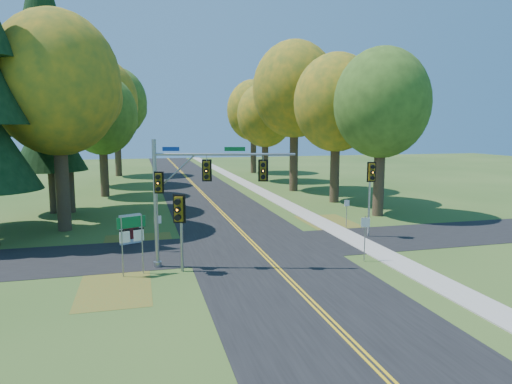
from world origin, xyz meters
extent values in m
plane|color=#2E4D1B|center=(0.00, 0.00, 0.00)|extent=(160.00, 160.00, 0.00)
cube|color=black|center=(0.00, 0.00, 0.01)|extent=(8.00, 160.00, 0.02)
cube|color=black|center=(0.00, 2.00, 0.01)|extent=(60.00, 6.00, 0.02)
cube|color=gold|center=(-0.10, 0.00, 0.03)|extent=(0.10, 160.00, 0.01)
cube|color=gold|center=(0.10, 0.00, 0.03)|extent=(0.10, 160.00, 0.01)
cube|color=#9E998E|center=(6.20, 0.00, 0.03)|extent=(1.60, 160.00, 0.06)
cube|color=brown|center=(-6.50, 4.00, 0.01)|extent=(4.00, 6.00, 0.00)
cube|color=brown|center=(6.80, 6.00, 0.01)|extent=(3.50, 8.00, 0.00)
cube|color=brown|center=(-7.50, -3.00, 0.01)|extent=(3.00, 5.00, 0.00)
cylinder|color=#38281C|center=(-11.20, 9.30, 3.38)|extent=(0.86, 0.86, 6.75)
ellipsoid|color=#C28E19|center=(-11.20, 9.30, 9.55)|extent=(8.00, 8.00, 9.20)
sphere|color=#C28E19|center=(-9.60, 10.50, 8.75)|extent=(4.80, 4.80, 4.80)
sphere|color=#C28E19|center=(-12.60, 8.50, 10.35)|extent=(4.40, 4.40, 4.40)
cylinder|color=#38281C|center=(11.50, 8.70, 3.04)|extent=(0.83, 0.83, 6.08)
ellipsoid|color=#518027|center=(11.50, 8.70, 8.60)|extent=(7.20, 7.20, 8.28)
sphere|color=#518027|center=(12.94, 9.78, 7.88)|extent=(4.32, 4.32, 4.32)
sphere|color=#518027|center=(10.24, 7.98, 9.32)|extent=(3.96, 3.96, 3.96)
cylinder|color=#38281C|center=(-11.80, 16.20, 3.71)|extent=(0.89, 0.89, 7.42)
ellipsoid|color=#C28E19|center=(-11.80, 16.20, 10.43)|extent=(8.60, 8.60, 9.89)
sphere|color=#C28E19|center=(-10.08, 17.49, 9.57)|extent=(5.16, 5.16, 5.16)
sphere|color=#C28E19|center=(-13.30, 15.34, 11.29)|extent=(4.73, 4.73, 4.73)
cylinder|color=#38281C|center=(10.90, 15.50, 3.15)|extent=(0.84, 0.84, 6.30)
ellipsoid|color=#C28E19|center=(10.90, 15.50, 8.96)|extent=(7.60, 7.60, 8.74)
sphere|color=#C28E19|center=(12.42, 16.64, 8.20)|extent=(4.56, 4.56, 4.56)
sphere|color=#C28E19|center=(9.57, 14.74, 9.72)|extent=(4.18, 4.18, 4.18)
cylinder|color=#38281C|center=(-9.60, 24.40, 2.81)|extent=(0.81, 0.81, 5.62)
ellipsoid|color=#518027|center=(-9.60, 24.40, 8.00)|extent=(6.80, 6.80, 7.82)
sphere|color=#518027|center=(-8.24, 25.42, 7.33)|extent=(4.08, 4.08, 4.08)
sphere|color=#518027|center=(-10.79, 23.72, 8.69)|extent=(3.74, 3.74, 3.74)
cylinder|color=#38281C|center=(9.80, 23.60, 3.83)|extent=(0.90, 0.90, 7.65)
ellipsoid|color=#C28E19|center=(9.80, 23.60, 10.73)|extent=(8.80, 8.80, 10.12)
sphere|color=#C28E19|center=(11.56, 24.92, 9.85)|extent=(5.28, 5.28, 5.28)
sphere|color=#C28E19|center=(8.26, 22.72, 11.61)|extent=(4.84, 4.84, 4.84)
cylinder|color=#38281C|center=(-10.20, 33.10, 3.49)|extent=(0.87, 0.87, 6.98)
ellipsoid|color=#C28E19|center=(-10.20, 33.10, 9.85)|extent=(8.20, 8.20, 9.43)
sphere|color=#C28E19|center=(-8.56, 34.33, 9.03)|extent=(4.92, 4.92, 4.92)
sphere|color=#C28E19|center=(-11.63, 32.28, 10.67)|extent=(4.51, 4.51, 4.51)
cylinder|color=#38281C|center=(9.20, 32.80, 2.93)|extent=(0.82, 0.82, 5.85)
ellipsoid|color=#C28E19|center=(9.20, 32.80, 8.30)|extent=(7.00, 7.00, 8.05)
sphere|color=#C28E19|center=(10.60, 33.85, 7.60)|extent=(4.20, 4.20, 4.20)
sphere|color=#C28E19|center=(7.97, 32.10, 9.00)|extent=(3.85, 3.85, 3.85)
cylinder|color=#38281C|center=(-9.00, 44.00, 3.60)|extent=(0.88, 0.88, 7.20)
ellipsoid|color=#518027|center=(-9.00, 44.00, 10.14)|extent=(8.40, 8.40, 9.66)
sphere|color=#518027|center=(-7.32, 45.26, 9.30)|extent=(5.04, 5.04, 5.04)
sphere|color=#518027|center=(-10.47, 43.16, 10.98)|extent=(4.62, 4.62, 4.62)
cylinder|color=#38281C|center=(10.40, 43.50, 3.26)|extent=(0.85, 0.85, 6.53)
ellipsoid|color=#C28E19|center=(10.40, 43.50, 9.26)|extent=(7.80, 7.80, 8.97)
sphere|color=#C28E19|center=(11.96, 44.67, 8.47)|extent=(4.68, 4.68, 4.68)
sphere|color=#C28E19|center=(9.04, 42.72, 10.04)|extent=(4.29, 4.29, 4.29)
cylinder|color=#38281C|center=(-13.00, 16.00, 1.71)|extent=(0.50, 0.50, 3.42)
cone|color=black|center=(-13.00, 16.00, 6.15)|extent=(5.60, 5.60, 5.45)
cone|color=black|center=(-13.00, 16.00, 10.04)|extent=(4.57, 4.57, 5.45)
cone|color=black|center=(-13.00, 16.00, 13.94)|extent=(3.55, 3.55, 5.45)
cylinder|color=gray|center=(-5.61, -0.44, 3.11)|extent=(0.20, 0.20, 6.23)
cylinder|color=gray|center=(-5.61, -0.44, 0.13)|extent=(0.39, 0.39, 0.27)
cylinder|color=gray|center=(-2.40, -1.34, 5.52)|extent=(6.46, 1.93, 0.12)
cylinder|color=gray|center=(-4.67, -0.70, 4.63)|extent=(1.96, 0.62, 1.84)
cylinder|color=gray|center=(-3.21, -1.11, 5.36)|extent=(0.04, 0.04, 0.32)
cube|color=#72590C|center=(-3.21, -1.11, 4.75)|extent=(0.36, 0.34, 0.89)
cube|color=black|center=(-3.21, -1.11, 4.75)|extent=(0.45, 0.15, 1.05)
sphere|color=orange|center=(-3.26, -1.31, 4.75)|extent=(0.16, 0.16, 0.16)
cylinder|color=black|center=(-3.26, -1.31, 5.04)|extent=(0.24, 0.19, 0.21)
cylinder|color=black|center=(-3.26, -1.31, 4.75)|extent=(0.24, 0.19, 0.21)
cylinder|color=black|center=(-3.26, -1.31, 4.47)|extent=(0.24, 0.19, 0.21)
cylinder|color=gray|center=(-0.64, -1.83, 5.36)|extent=(0.04, 0.04, 0.32)
cube|color=#72590C|center=(-0.64, -1.83, 4.75)|extent=(0.36, 0.34, 0.89)
cube|color=black|center=(-0.64, -1.83, 4.75)|extent=(0.45, 0.15, 1.05)
sphere|color=orange|center=(-0.70, -2.03, 4.75)|extent=(0.16, 0.16, 0.16)
cylinder|color=black|center=(-0.70, -2.03, 5.04)|extent=(0.24, 0.19, 0.21)
cylinder|color=black|center=(-0.70, -2.03, 4.75)|extent=(0.24, 0.19, 0.21)
cylinder|color=black|center=(-0.70, -2.03, 4.47)|extent=(0.24, 0.19, 0.21)
cube|color=#72590C|center=(-5.43, -0.62, 4.18)|extent=(0.36, 0.34, 0.89)
cube|color=black|center=(-5.43, -0.62, 4.18)|extent=(0.45, 0.15, 1.05)
sphere|color=orange|center=(-5.48, -0.82, 4.18)|extent=(0.16, 0.16, 0.16)
cylinder|color=black|center=(-5.48, -0.82, 4.47)|extent=(0.24, 0.19, 0.21)
cylinder|color=black|center=(-5.48, -0.82, 4.18)|extent=(0.24, 0.19, 0.21)
cylinder|color=black|center=(-5.48, -0.82, 3.90)|extent=(0.24, 0.19, 0.21)
cube|color=navy|center=(-4.84, -0.65, 5.77)|extent=(0.78, 0.25, 0.20)
cube|color=#0C5926|center=(-1.93, -1.47, 5.77)|extent=(0.95, 0.30, 0.20)
cylinder|color=#9B9FA3|center=(7.44, 2.65, 2.30)|extent=(0.13, 0.13, 4.61)
cube|color=#72590C|center=(7.39, 2.43, 4.08)|extent=(0.42, 0.38, 1.05)
cube|color=black|center=(7.39, 2.43, 4.08)|extent=(0.54, 0.15, 1.24)
sphere|color=orange|center=(7.33, 2.19, 4.08)|extent=(0.19, 0.19, 0.19)
cylinder|color=black|center=(7.33, 2.19, 4.42)|extent=(0.28, 0.22, 0.25)
cylinder|color=black|center=(7.33, 2.19, 4.08)|extent=(0.28, 0.22, 0.25)
cylinder|color=black|center=(7.33, 2.19, 3.75)|extent=(0.28, 0.22, 0.25)
cylinder|color=gray|center=(-4.50, -1.45, 1.82)|extent=(0.14, 0.14, 3.63)
cube|color=#72590C|center=(-4.60, -1.68, 3.07)|extent=(0.49, 0.46, 1.14)
cube|color=black|center=(-4.60, -1.68, 3.07)|extent=(0.56, 0.26, 1.34)
sphere|color=orange|center=(-4.70, -1.92, 3.07)|extent=(0.20, 0.20, 0.20)
cylinder|color=black|center=(-4.70, -1.92, 3.43)|extent=(0.32, 0.27, 0.27)
cylinder|color=black|center=(-4.70, -1.92, 3.07)|extent=(0.32, 0.27, 0.27)
cylinder|color=black|center=(-4.70, -1.92, 2.70)|extent=(0.32, 0.27, 0.27)
cylinder|color=gray|center=(-7.19, -1.58, 1.41)|extent=(0.06, 0.06, 2.82)
cylinder|color=gray|center=(-6.30, -1.28, 1.41)|extent=(0.06, 0.06, 2.82)
cube|color=#0D5D2B|center=(-6.76, -1.41, 2.49)|extent=(1.26, 0.46, 0.52)
cube|color=silver|center=(-6.76, -1.41, 2.49)|extent=(1.07, 0.36, 0.08)
cube|color=silver|center=(-7.07, -1.51, 1.83)|extent=(0.46, 0.19, 0.52)
cube|color=black|center=(-7.07, -1.51, 2.14)|extent=(0.45, 0.15, 0.09)
cube|color=silver|center=(-6.44, -1.30, 1.83)|extent=(0.46, 0.19, 0.52)
cube|color=black|center=(-6.44, -1.30, 2.14)|extent=(0.45, 0.15, 0.09)
cube|color=silver|center=(-6.94, 4.52, 0.88)|extent=(1.24, 0.65, 1.76)
cube|color=maroon|center=(-6.90, 4.43, 0.93)|extent=(0.91, 0.40, 1.27)
cube|color=silver|center=(-7.39, 4.34, 0.15)|extent=(0.10, 0.10, 0.29)
cube|color=silver|center=(-6.49, 4.71, 0.15)|extent=(0.10, 0.10, 0.29)
cylinder|color=gray|center=(7.19, 5.24, 0.99)|extent=(0.05, 0.05, 1.98)
cube|color=silver|center=(7.19, 5.22, 1.71)|extent=(0.38, 0.06, 0.41)
cylinder|color=gray|center=(4.64, -2.13, 1.17)|extent=(0.05, 0.05, 2.35)
cube|color=silver|center=(4.64, -2.15, 2.03)|extent=(0.44, 0.13, 0.48)
cylinder|color=gray|center=(-5.44, 2.35, 1.04)|extent=(0.05, 0.05, 2.07)
cube|color=silver|center=(-5.43, 2.33, 1.79)|extent=(0.39, 0.11, 0.42)
camera|label=1|loc=(-6.37, -22.55, 6.78)|focal=32.00mm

